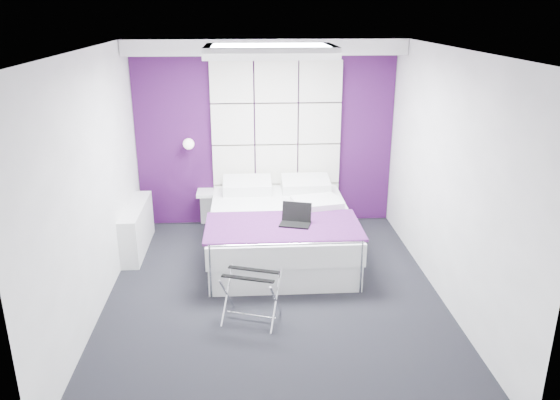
# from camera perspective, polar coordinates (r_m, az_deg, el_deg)

# --- Properties ---
(floor) EXTENTS (4.40, 4.40, 0.00)m
(floor) POSITION_cam_1_polar(r_m,az_deg,el_deg) (6.06, -0.63, -9.87)
(floor) COLOR black
(floor) RESTS_ON ground
(ceiling) EXTENTS (4.40, 4.40, 0.00)m
(ceiling) POSITION_cam_1_polar(r_m,az_deg,el_deg) (5.29, -0.74, 15.48)
(ceiling) COLOR white
(ceiling) RESTS_ON wall_back
(wall_back) EXTENTS (3.60, 0.00, 3.60)m
(wall_back) POSITION_cam_1_polar(r_m,az_deg,el_deg) (7.66, -1.54, 6.89)
(wall_back) COLOR silver
(wall_back) RESTS_ON floor
(wall_left) EXTENTS (0.00, 4.40, 4.40)m
(wall_left) POSITION_cam_1_polar(r_m,az_deg,el_deg) (5.74, -18.94, 1.49)
(wall_left) COLOR silver
(wall_left) RESTS_ON floor
(wall_right) EXTENTS (0.00, 4.40, 4.40)m
(wall_right) POSITION_cam_1_polar(r_m,az_deg,el_deg) (5.90, 17.06, 2.18)
(wall_right) COLOR silver
(wall_right) RESTS_ON floor
(accent_wall) EXTENTS (3.58, 0.02, 2.58)m
(accent_wall) POSITION_cam_1_polar(r_m,az_deg,el_deg) (7.65, -1.54, 6.88)
(accent_wall) COLOR #3A0F43
(accent_wall) RESTS_ON wall_back
(soffit) EXTENTS (3.58, 0.50, 0.20)m
(soffit) POSITION_cam_1_polar(r_m,az_deg,el_deg) (7.24, -1.55, 15.77)
(soffit) COLOR white
(soffit) RESTS_ON wall_back
(headboard) EXTENTS (1.80, 0.08, 2.30)m
(headboard) POSITION_cam_1_polar(r_m,az_deg,el_deg) (7.64, -0.39, 5.86)
(headboard) COLOR silver
(headboard) RESTS_ON wall_back
(skylight) EXTENTS (1.36, 0.86, 0.12)m
(skylight) POSITION_cam_1_polar(r_m,az_deg,el_deg) (5.89, -1.04, 15.40)
(skylight) COLOR white
(skylight) RESTS_ON ceiling
(wall_lamp) EXTENTS (0.15, 0.15, 0.15)m
(wall_lamp) POSITION_cam_1_polar(r_m,az_deg,el_deg) (7.58, -9.50, 5.87)
(wall_lamp) COLOR white
(wall_lamp) RESTS_ON wall_back
(radiator) EXTENTS (0.22, 1.20, 0.60)m
(radiator) POSITION_cam_1_polar(r_m,az_deg,el_deg) (7.23, -14.71, -2.84)
(radiator) COLOR white
(radiator) RESTS_ON floor
(bed) EXTENTS (1.78, 2.16, 0.75)m
(bed) POSITION_cam_1_polar(r_m,az_deg,el_deg) (6.88, 0.01, -3.16)
(bed) COLOR white
(bed) RESTS_ON floor
(nightstand) EXTENTS (0.42, 0.33, 0.05)m
(nightstand) POSITION_cam_1_polar(r_m,az_deg,el_deg) (7.71, -7.11, 0.75)
(nightstand) COLOR white
(nightstand) RESTS_ON wall_back
(luggage_rack) EXTENTS (0.53, 0.39, 0.52)m
(luggage_rack) POSITION_cam_1_polar(r_m,az_deg,el_deg) (5.49, -3.02, -10.09)
(luggage_rack) COLOR silver
(luggage_rack) RESTS_ON floor
(laptop) EXTENTS (0.34, 0.24, 0.25)m
(laptop) POSITION_cam_1_polar(r_m,az_deg,el_deg) (6.30, 1.56, -1.96)
(laptop) COLOR black
(laptop) RESTS_ON bed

